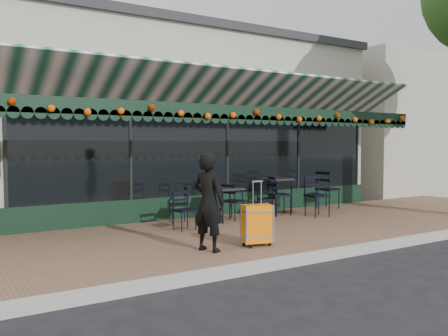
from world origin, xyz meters
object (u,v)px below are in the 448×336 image
chair_b_left (179,205)px  chair_b_front (185,211)px  cafe_table_b (226,191)px  chair_a_front (317,196)px  chair_a_extra (328,190)px  woman (208,202)px  chair_b_right (233,201)px  chair_a_right (280,195)px  suitcase (257,224)px  cafe_table_a (275,182)px  chair_a_left (268,199)px

chair_b_left → chair_b_front: chair_b_left is taller
cafe_table_b → chair_a_front: 2.21m
cafe_table_b → chair_a_extra: chair_a_extra is taller
woman → chair_b_front: size_ratio=2.03×
chair_b_front → chair_b_right: bearing=17.4°
woman → chair_a_right: bearing=-77.8°
woman → suitcase: size_ratio=1.44×
cafe_table_a → chair_a_extra: (1.68, -0.08, -0.27)m
chair_b_right → suitcase: bearing=134.5°
chair_a_right → chair_b_left: bearing=100.8°
cafe_table_b → chair_b_front: 1.36m
chair_b_left → chair_a_left: bearing=99.4°
woman → cafe_table_b: size_ratio=2.11×
chair_a_left → chair_a_extra: chair_a_extra is taller
cafe_table_a → chair_a_front: chair_a_front is taller
chair_b_left → chair_b_right: size_ratio=0.96×
cafe_table_b → chair_a_left: (1.19, 0.09, -0.27)m
woman → chair_b_right: 3.09m
woman → chair_a_extra: bearing=-86.4°
woman → chair_b_left: bearing=-39.7°
cafe_table_b → cafe_table_a: bearing=13.3°
chair_a_right → chair_b_left: chair_a_right is taller
chair_a_left → chair_a_front: (0.94, -0.63, 0.08)m
chair_a_right → cafe_table_b: bearing=110.1°
chair_a_left → chair_a_right: size_ratio=0.84×
cafe_table_b → chair_a_left: size_ratio=0.94×
chair_a_extra → chair_b_right: chair_a_extra is taller
chair_a_left → chair_b_right: bearing=-70.8°
suitcase → chair_a_extra: size_ratio=1.08×
cafe_table_a → chair_a_extra: size_ratio=0.86×
chair_a_extra → cafe_table_b: bearing=86.6°
chair_a_extra → chair_b_front: 4.61m
chair_a_front → chair_b_right: (-1.89, 0.64, -0.07)m
cafe_table_a → chair_a_front: size_ratio=0.91×
chair_a_right → suitcase: bearing=150.9°
cafe_table_b → chair_b_right: 0.36m
woman → chair_b_front: woman is taller
chair_a_extra → chair_b_right: size_ratio=1.22×
cafe_table_a → chair_b_left: cafe_table_a is taller
chair_b_right → chair_b_front: chair_b_right is taller
chair_a_left → chair_a_front: chair_a_front is taller
chair_a_front → chair_b_left: bearing=169.9°
chair_a_right → chair_b_front: chair_a_right is taller
chair_a_front → chair_a_extra: 1.43m
woman → chair_a_front: size_ratio=1.64×
woman → chair_b_left: 2.72m
chair_a_extra → chair_b_left: (-4.27, 0.04, -0.10)m
chair_a_right → chair_a_front: bearing=-122.9°
suitcase → chair_a_front: bearing=45.4°
chair_a_right → chair_b_front: size_ratio=1.22×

